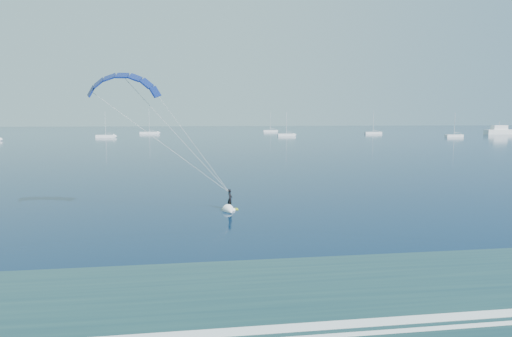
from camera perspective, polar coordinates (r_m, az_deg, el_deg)
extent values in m
cube|color=white|center=(21.66, 15.06, -18.06)|extent=(600.00, 0.70, 0.07)
cube|color=#AFC717|center=(44.59, -3.26, -5.08)|extent=(1.55, 0.50, 0.09)
imported|color=black|center=(44.40, -3.27, -3.82)|extent=(0.67, 0.81, 1.91)
cone|color=white|center=(43.30, -3.30, -5.38)|extent=(1.31, 1.74, 1.10)
cube|color=white|center=(272.46, 28.25, 4.05)|extent=(16.79, 4.48, 2.46)
cube|color=white|center=(271.81, 28.11, 4.55)|extent=(7.83, 3.58, 2.24)
cylinder|color=silver|center=(271.78, 28.13, 5.00)|extent=(0.16, 0.16, 2.00)
cube|color=white|center=(210.49, -18.28, 3.85)|extent=(8.20, 2.40, 1.20)
cylinder|color=silver|center=(210.34, -18.33, 5.39)|extent=(0.18, 0.18, 10.13)
cylinder|color=silver|center=(210.24, -17.97, 4.24)|extent=(2.60, 0.12, 0.12)
cube|color=white|center=(248.89, -13.18, 4.35)|extent=(10.01, 2.40, 1.20)
cylinder|color=silver|center=(248.76, -13.22, 5.88)|extent=(0.18, 0.18, 12.12)
cylinder|color=silver|center=(248.75, -12.91, 4.68)|extent=(2.60, 0.12, 0.12)
cube|color=white|center=(215.44, 3.82, 4.21)|extent=(8.25, 2.40, 1.20)
cylinder|color=silver|center=(215.29, 3.83, 5.74)|extent=(0.18, 0.18, 10.31)
cylinder|color=silver|center=(215.65, 4.13, 4.58)|extent=(2.60, 0.12, 0.12)
cube|color=white|center=(274.52, 1.80, 4.70)|extent=(8.51, 2.40, 1.20)
cylinder|color=silver|center=(274.40, 1.80, 5.91)|extent=(0.18, 0.18, 10.41)
cylinder|color=silver|center=(274.69, 2.04, 4.99)|extent=(2.60, 0.12, 0.12)
cube|color=white|center=(249.66, 14.42, 4.32)|extent=(9.01, 2.40, 1.20)
cylinder|color=silver|center=(249.53, 14.46, 5.73)|extent=(0.18, 0.18, 11.06)
cylinder|color=silver|center=(250.08, 14.69, 4.64)|extent=(2.60, 0.12, 0.12)
cube|color=white|center=(223.07, 23.52, 3.76)|extent=(7.92, 2.40, 1.20)
cylinder|color=silver|center=(222.93, 23.58, 5.15)|extent=(0.18, 0.18, 9.64)
cylinder|color=silver|center=(223.66, 23.80, 4.12)|extent=(2.60, 0.12, 0.12)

